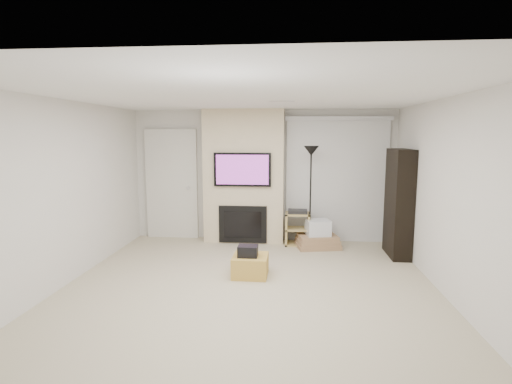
# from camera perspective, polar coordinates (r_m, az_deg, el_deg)

# --- Properties ---
(floor) EXTENTS (5.00, 5.50, 0.00)m
(floor) POSITION_cam_1_polar(r_m,az_deg,el_deg) (5.34, -1.18, -14.19)
(floor) COLOR #C1B495
(floor) RESTS_ON ground
(ceiling) EXTENTS (5.00, 5.50, 0.00)m
(ceiling) POSITION_cam_1_polar(r_m,az_deg,el_deg) (4.96, -1.27, 13.60)
(ceiling) COLOR white
(ceiling) RESTS_ON wall_back
(wall_back) EXTENTS (5.00, 0.00, 2.50)m
(wall_back) POSITION_cam_1_polar(r_m,az_deg,el_deg) (7.72, 1.02, 2.37)
(wall_back) COLOR silver
(wall_back) RESTS_ON ground
(wall_front) EXTENTS (5.00, 0.00, 2.50)m
(wall_front) POSITION_cam_1_polar(r_m,az_deg,el_deg) (2.36, -8.72, -11.31)
(wall_front) COLOR silver
(wall_front) RESTS_ON ground
(wall_left) EXTENTS (0.00, 5.50, 2.50)m
(wall_left) POSITION_cam_1_polar(r_m,az_deg,el_deg) (5.83, -26.47, -0.39)
(wall_left) COLOR silver
(wall_left) RESTS_ON ground
(wall_right) EXTENTS (0.00, 5.50, 2.50)m
(wall_right) POSITION_cam_1_polar(r_m,az_deg,el_deg) (5.34, 26.52, -1.11)
(wall_right) COLOR silver
(wall_right) RESTS_ON ground
(hvac_vent) EXTENTS (0.35, 0.18, 0.01)m
(hvac_vent) POSITION_cam_1_polar(r_m,az_deg,el_deg) (5.73, 3.73, 12.83)
(hvac_vent) COLOR silver
(hvac_vent) RESTS_ON ceiling
(ottoman) EXTENTS (0.51, 0.51, 0.30)m
(ottoman) POSITION_cam_1_polar(r_m,az_deg,el_deg) (5.88, -0.82, -10.47)
(ottoman) COLOR gold
(ottoman) RESTS_ON floor
(black_bag) EXTENTS (0.28, 0.22, 0.16)m
(black_bag) POSITION_cam_1_polar(r_m,az_deg,el_deg) (5.78, -1.17, -8.43)
(black_bag) COLOR black
(black_bag) RESTS_ON ottoman
(fireplace_wall) EXTENTS (1.50, 0.47, 2.50)m
(fireplace_wall) POSITION_cam_1_polar(r_m,az_deg,el_deg) (7.54, -1.75, 2.13)
(fireplace_wall) COLOR beige
(fireplace_wall) RESTS_ON floor
(entry_door) EXTENTS (1.02, 0.11, 2.14)m
(entry_door) POSITION_cam_1_polar(r_m,az_deg,el_deg) (8.03, -11.92, 1.02)
(entry_door) COLOR silver
(entry_door) RESTS_ON floor
(vertical_blinds) EXTENTS (1.98, 0.10, 2.37)m
(vertical_blinds) POSITION_cam_1_polar(r_m,az_deg,el_deg) (7.69, 11.47, 2.36)
(vertical_blinds) COLOR silver
(vertical_blinds) RESTS_ON floor
(floor_lamp) EXTENTS (0.27, 0.27, 1.84)m
(floor_lamp) POSITION_cam_1_polar(r_m,az_deg,el_deg) (7.19, 7.85, 3.44)
(floor_lamp) COLOR black
(floor_lamp) RESTS_ON floor
(av_stand) EXTENTS (0.45, 0.38, 0.66)m
(av_stand) POSITION_cam_1_polar(r_m,az_deg,el_deg) (7.46, 5.94, -4.91)
(av_stand) COLOR tan
(av_stand) RESTS_ON floor
(box_stack) EXTENTS (0.85, 0.71, 0.50)m
(box_stack) POSITION_cam_1_polar(r_m,az_deg,el_deg) (7.38, 8.79, -6.36)
(box_stack) COLOR #A57F5A
(box_stack) RESTS_ON floor
(bookshelf) EXTENTS (0.30, 0.80, 1.80)m
(bookshelf) POSITION_cam_1_polar(r_m,az_deg,el_deg) (7.08, 19.72, -1.50)
(bookshelf) COLOR black
(bookshelf) RESTS_ON floor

